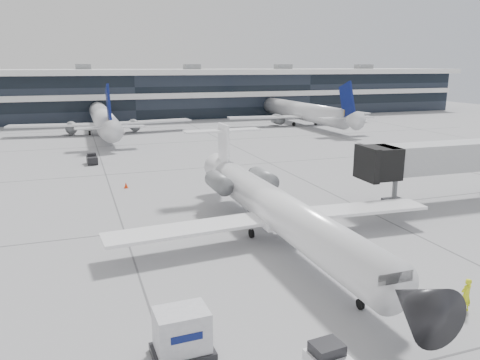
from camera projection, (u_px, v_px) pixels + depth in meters
name	position (u px, v px, depth m)	size (l,w,h in m)	color
ground	(251.00, 218.00, 37.72)	(220.00, 220.00, 0.00)	gray
terminal	(129.00, 96.00, 111.62)	(170.00, 22.00, 10.00)	black
bg_jet_center	(104.00, 133.00, 85.49)	(32.00, 40.00, 9.60)	silver
bg_jet_right	(300.00, 124.00, 98.45)	(32.00, 40.00, 9.60)	silver
regional_jet	(277.00, 209.00, 32.44)	(23.82, 29.61, 6.85)	white
jet_bridge	(456.00, 157.00, 41.88)	(17.27, 3.89, 5.55)	#BABBBF
ramp_worker	(466.00, 295.00, 23.26)	(0.65, 0.42, 1.77)	#E6F419
cargo_uld	(182.00, 334.00, 19.62)	(2.60, 1.96, 2.07)	black
traffic_cone	(126.00, 185.00, 47.05)	(0.54, 0.54, 0.62)	red
far_tug	(92.00, 159.00, 58.58)	(1.35, 2.16, 1.34)	black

